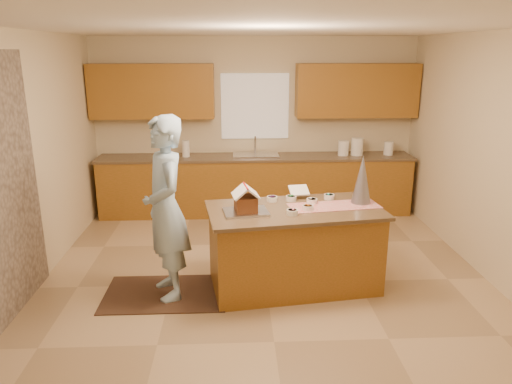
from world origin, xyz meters
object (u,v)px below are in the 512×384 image
boy (166,209)px  gingerbread_house (246,201)px  island_base (294,249)px  tinsel_tree (362,179)px

boy → gingerbread_house: (0.81, 0.02, 0.06)m
island_base → boy: boy is taller
island_base → boy: bearing=177.8°
island_base → tinsel_tree: 1.05m
boy → island_base: bearing=75.9°
boy → gingerbread_house: boy is taller
gingerbread_house → boy: bearing=-178.8°
tinsel_tree → boy: (-2.07, -0.30, -0.20)m
boy → gingerbread_house: size_ratio=6.17×
island_base → boy: size_ratio=0.92×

